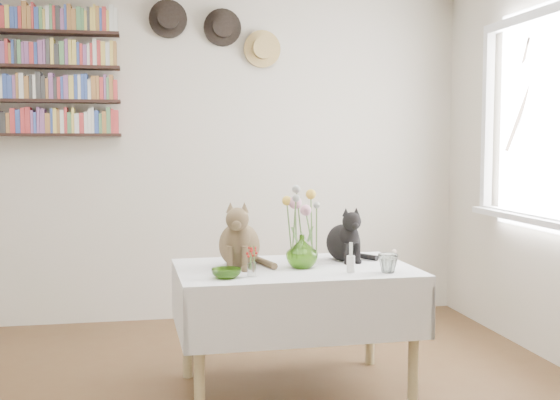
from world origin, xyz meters
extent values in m
cube|color=beige|center=(0.00, 2.27, 1.25)|extent=(4.04, 0.04, 2.54)
cube|color=beige|center=(0.00, -2.27, 1.25)|extent=(4.04, 0.04, 2.54)
cube|color=white|center=(1.97, 0.80, 1.50)|extent=(0.01, 1.40, 1.20)
cube|color=white|center=(1.97, 0.80, 2.13)|extent=(0.06, 1.52, 0.06)
cube|color=white|center=(1.97, 0.80, 0.87)|extent=(0.06, 1.52, 0.06)
cube|color=white|center=(1.97, 1.53, 1.50)|extent=(0.06, 0.06, 1.20)
cube|color=white|center=(1.94, 0.80, 0.87)|extent=(0.12, 1.50, 0.04)
cube|color=white|center=(0.35, 0.57, 0.65)|extent=(1.29, 0.85, 0.05)
cylinder|color=tan|center=(-0.19, 0.23, 0.31)|extent=(0.05, 0.05, 0.62)
cylinder|color=tan|center=(0.91, 0.26, 0.31)|extent=(0.05, 0.05, 0.62)
cylinder|color=tan|center=(-0.21, 0.88, 0.31)|extent=(0.05, 0.05, 0.62)
cylinder|color=tan|center=(0.90, 0.91, 0.31)|extent=(0.05, 0.05, 0.62)
imported|color=#70AE30|center=(0.38, 0.53, 0.77)|extent=(0.18, 0.18, 0.18)
imported|color=#70AE30|center=(-0.04, 0.33, 0.70)|extent=(0.18, 0.18, 0.05)
imported|color=white|center=(0.79, 0.32, 0.73)|extent=(0.13, 0.13, 0.10)
cylinder|color=white|center=(0.60, 0.36, 0.72)|extent=(0.04, 0.04, 0.09)
cylinder|color=white|center=(0.60, 0.36, 0.80)|extent=(0.02, 0.02, 0.07)
cylinder|color=white|center=(0.08, 0.35, 0.71)|extent=(0.04, 0.04, 0.07)
cone|color=white|center=(0.91, 0.54, 0.71)|extent=(0.04, 0.04, 0.06)
sphere|color=beige|center=(0.91, 0.54, 0.75)|extent=(0.03, 0.03, 0.03)
cylinder|color=#4C7233|center=(0.35, 0.54, 0.88)|extent=(0.01, 0.01, 0.30)
sphere|color=pink|center=(0.35, 0.54, 1.03)|extent=(0.07, 0.07, 0.07)
cylinder|color=#4C7233|center=(0.42, 0.51, 0.86)|extent=(0.01, 0.01, 0.26)
sphere|color=pink|center=(0.42, 0.51, 0.99)|extent=(0.06, 0.06, 0.06)
cylinder|color=#4C7233|center=(0.44, 0.56, 0.90)|extent=(0.01, 0.01, 0.34)
sphere|color=gold|center=(0.44, 0.56, 1.07)|extent=(0.06, 0.06, 0.06)
cylinder|color=#4C7233|center=(0.32, 0.57, 0.88)|extent=(0.01, 0.01, 0.31)
sphere|color=gold|center=(0.32, 0.57, 1.04)|extent=(0.05, 0.05, 0.05)
cylinder|color=#4C7233|center=(0.38, 0.58, 0.91)|extent=(0.01, 0.01, 0.37)
sphere|color=#999E93|center=(0.38, 0.58, 1.10)|extent=(0.04, 0.04, 0.04)
cylinder|color=#4C7233|center=(0.33, 0.50, 0.89)|extent=(0.01, 0.01, 0.33)
sphere|color=#999E93|center=(0.33, 0.50, 1.06)|extent=(0.04, 0.04, 0.04)
cylinder|color=#4C7233|center=(0.45, 0.49, 0.87)|extent=(0.01, 0.01, 0.29)
sphere|color=#999E93|center=(0.45, 0.49, 1.02)|extent=(0.04, 0.04, 0.04)
cube|color=black|center=(-1.10, 2.16, 1.40)|extent=(1.00, 0.16, 0.02)
cube|color=black|center=(-1.10, 2.16, 1.64)|extent=(1.00, 0.16, 0.02)
cube|color=black|center=(-1.10, 2.16, 1.88)|extent=(1.00, 0.16, 0.02)
cube|color=black|center=(-1.10, 2.16, 2.12)|extent=(1.00, 0.16, 0.02)
cylinder|color=black|center=(-0.25, 2.21, 2.25)|extent=(0.28, 0.02, 0.28)
cylinder|color=black|center=(-0.25, 2.17, 2.25)|extent=(0.16, 0.08, 0.16)
cylinder|color=black|center=(0.15, 2.21, 2.20)|extent=(0.28, 0.02, 0.28)
cylinder|color=black|center=(0.15, 2.17, 2.20)|extent=(0.16, 0.08, 0.16)
cylinder|color=tan|center=(0.45, 2.21, 2.05)|extent=(0.28, 0.02, 0.28)
cylinder|color=tan|center=(0.45, 2.17, 2.05)|extent=(0.16, 0.08, 0.16)
camera|label=1|loc=(-0.43, -3.08, 1.35)|focal=45.00mm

